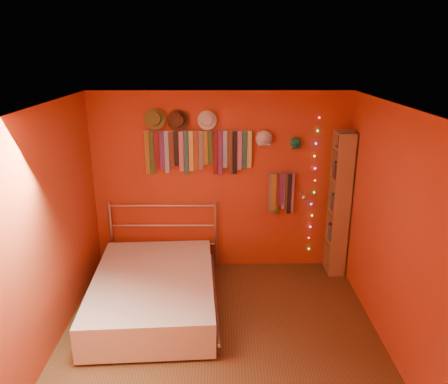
{
  "coord_description": "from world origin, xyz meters",
  "views": [
    {
      "loc": [
        0.01,
        -4.02,
        3.02
      ],
      "look_at": [
        0.05,
        0.9,
        1.39
      ],
      "focal_mm": 35.0,
      "sensor_mm": 36.0,
      "label": 1
    }
  ],
  "objects_px": {
    "tie_rack": "(198,150)",
    "bookshelf": "(342,204)",
    "bed": "(154,291)",
    "reading_lamp": "(303,197)"
  },
  "relations": [
    {
      "from": "bed",
      "to": "bookshelf",
      "type": "bearing_deg",
      "value": 17.3
    },
    {
      "from": "bookshelf",
      "to": "bed",
      "type": "height_order",
      "value": "bookshelf"
    },
    {
      "from": "tie_rack",
      "to": "reading_lamp",
      "type": "bearing_deg",
      "value": -7.68
    },
    {
      "from": "reading_lamp",
      "to": "bookshelf",
      "type": "relative_size",
      "value": 0.17
    },
    {
      "from": "tie_rack",
      "to": "bookshelf",
      "type": "distance_m",
      "value": 2.08
    },
    {
      "from": "tie_rack",
      "to": "reading_lamp",
      "type": "relative_size",
      "value": 4.36
    },
    {
      "from": "tie_rack",
      "to": "reading_lamp",
      "type": "distance_m",
      "value": 1.54
    },
    {
      "from": "reading_lamp",
      "to": "bed",
      "type": "height_order",
      "value": "reading_lamp"
    },
    {
      "from": "tie_rack",
      "to": "bookshelf",
      "type": "bearing_deg",
      "value": -4.54
    },
    {
      "from": "tie_rack",
      "to": "bed",
      "type": "bearing_deg",
      "value": -115.19
    }
  ]
}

